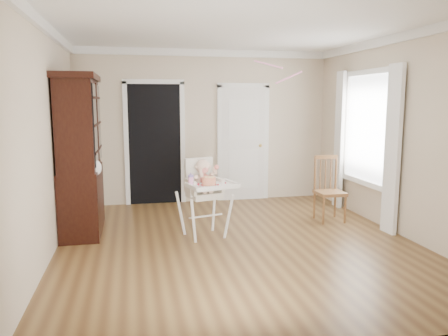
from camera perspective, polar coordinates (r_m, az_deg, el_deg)
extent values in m
plane|color=#54371C|center=(5.69, 1.84, -9.78)|extent=(5.00, 5.00, 0.00)
plane|color=white|center=(5.47, 1.98, 18.13)|extent=(5.00, 5.00, 0.00)
plane|color=beige|center=(7.86, -2.48, 5.38)|extent=(4.50, 0.00, 4.50)
plane|color=beige|center=(5.34, -22.26, 3.19)|extent=(0.00, 5.00, 5.00)
plane|color=beige|center=(6.34, 22.11, 3.96)|extent=(0.00, 5.00, 5.00)
cube|color=black|center=(7.77, -9.01, 3.03)|extent=(0.90, 0.03, 2.10)
cube|color=white|center=(7.76, -12.63, 2.91)|extent=(0.08, 0.05, 2.18)
cube|color=white|center=(7.80, -5.41, 3.12)|extent=(0.08, 0.05, 2.18)
cube|color=white|center=(7.74, -9.21, 11.08)|extent=(1.06, 0.05, 0.08)
cube|color=white|center=(8.00, 2.52, 3.11)|extent=(0.80, 0.05, 2.05)
cube|color=white|center=(7.91, -0.58, 3.05)|extent=(0.08, 0.05, 2.13)
cube|color=white|center=(8.13, 5.52, 3.16)|extent=(0.08, 0.05, 2.13)
sphere|color=gold|center=(8.06, 4.79, 2.94)|extent=(0.06, 0.06, 0.06)
cube|color=white|center=(7.00, 18.34, 4.96)|extent=(0.02, 1.20, 1.60)
cube|color=white|center=(6.99, 18.53, 11.84)|extent=(0.06, 1.36, 0.08)
cube|color=white|center=(6.32, 21.16, 2.18)|extent=(0.08, 0.28, 2.30)
cube|color=white|center=(7.67, 14.81, 3.52)|extent=(0.08, 0.28, 2.30)
cylinder|color=white|center=(5.60, -4.00, -7.05)|extent=(0.11, 0.15, 0.62)
cylinder|color=white|center=(5.80, 0.59, -6.47)|extent=(0.15, 0.11, 0.62)
cylinder|color=white|center=(6.01, -5.68, -5.97)|extent=(0.15, 0.11, 0.62)
cylinder|color=white|center=(6.19, -1.34, -5.48)|extent=(0.11, 0.15, 0.62)
cylinder|color=white|center=(5.85, -2.39, -6.30)|extent=(0.47, 0.14, 0.02)
cube|color=beige|center=(5.83, -2.62, -3.51)|extent=(0.48, 0.46, 0.08)
cube|color=beige|center=(5.73, -4.44, -2.47)|extent=(0.13, 0.35, 0.19)
cube|color=beige|center=(5.88, -0.86, -2.14)|extent=(0.13, 0.35, 0.19)
cube|color=beige|center=(5.94, -3.32, -0.83)|extent=(0.40, 0.16, 0.46)
cube|color=white|center=(5.57, -1.59, -2.38)|extent=(0.67, 0.55, 0.03)
cube|color=white|center=(5.39, -0.68, -2.53)|extent=(0.57, 0.18, 0.04)
ellipsoid|color=beige|center=(5.82, -2.75, -1.99)|extent=(0.26, 0.23, 0.28)
sphere|color=beige|center=(5.79, -2.77, 0.17)|extent=(0.23, 0.23, 0.19)
sphere|color=red|center=(5.76, -2.51, -1.53)|extent=(0.14, 0.14, 0.14)
sphere|color=red|center=(5.70, -2.65, -0.41)|extent=(0.07, 0.07, 0.07)
sphere|color=red|center=(5.78, -0.97, 0.12)|extent=(0.06, 0.06, 0.06)
cylinder|color=silver|center=(5.56, -1.98, -2.21)|extent=(0.23, 0.23, 0.01)
cylinder|color=red|center=(5.55, -1.98, -1.70)|extent=(0.17, 0.17, 0.10)
cylinder|color=#F2E08C|center=(5.53, -1.69, -1.28)|extent=(0.08, 0.08, 0.02)
cylinder|color=#F394CC|center=(5.58, -4.35, -1.68)|extent=(0.06, 0.06, 0.10)
cylinder|color=#8369B7|center=(5.57, -4.35, -1.03)|extent=(0.07, 0.07, 0.03)
cone|color=#8369B7|center=(5.57, -4.36, -0.71)|extent=(0.02, 0.02, 0.04)
cube|color=black|center=(6.36, -18.01, -4.01)|extent=(0.50, 1.20, 0.90)
cube|color=black|center=(6.23, -18.46, 5.47)|extent=(0.46, 1.20, 1.20)
cube|color=black|center=(5.91, -16.46, 5.41)|extent=(0.02, 0.52, 1.05)
cube|color=black|center=(6.50, -16.06, 5.69)|extent=(0.02, 0.52, 1.05)
cube|color=black|center=(6.23, -18.74, 11.17)|extent=(0.54, 1.28, 0.08)
ellipsoid|color=white|center=(5.91, -16.65, 0.04)|extent=(0.20, 0.16, 0.22)
cube|color=brown|center=(6.80, 13.67, -3.19)|extent=(0.41, 0.41, 0.05)
cylinder|color=brown|center=(6.63, 12.87, -5.39)|extent=(0.03, 0.03, 0.43)
cylinder|color=brown|center=(6.77, 15.55, -5.19)|extent=(0.03, 0.03, 0.43)
cylinder|color=brown|center=(6.93, 11.71, -4.73)|extent=(0.03, 0.03, 0.43)
cylinder|color=brown|center=(7.07, 14.30, -4.55)|extent=(0.03, 0.03, 0.43)
cylinder|color=brown|center=(6.85, 11.81, -0.69)|extent=(0.03, 0.03, 0.56)
cylinder|color=brown|center=(6.99, 14.42, -0.59)|extent=(0.03, 0.03, 0.56)
cube|color=brown|center=(6.88, 13.20, 1.41)|extent=(0.36, 0.04, 0.06)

